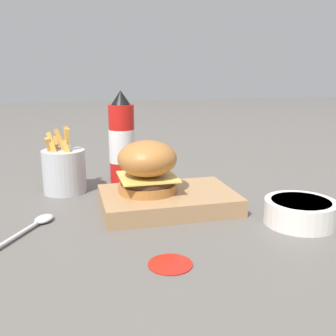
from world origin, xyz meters
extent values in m
plane|color=#5B5651|center=(0.00, 0.00, 0.00)|extent=(6.00, 6.00, 0.00)
cube|color=#A37A51|center=(-0.06, 0.07, 0.02)|extent=(0.27, 0.18, 0.03)
cylinder|color=#AD6B33|center=(-0.10, 0.09, 0.04)|extent=(0.12, 0.12, 0.02)
cylinder|color=#422819|center=(-0.10, 0.09, 0.06)|extent=(0.11, 0.11, 0.01)
cube|color=#EAC656|center=(-0.10, 0.09, 0.06)|extent=(0.11, 0.11, 0.00)
ellipsoid|color=#AD6B33|center=(-0.10, 0.09, 0.10)|extent=(0.12, 0.12, 0.07)
cylinder|color=red|center=(-0.12, 0.29, 0.10)|extent=(0.06, 0.06, 0.19)
cylinder|color=silver|center=(-0.12, 0.29, 0.09)|extent=(0.06, 0.06, 0.08)
cone|color=black|center=(-0.12, 0.29, 0.21)|extent=(0.05, 0.05, 0.03)
cylinder|color=#B7B7BC|center=(-0.26, 0.24, 0.05)|extent=(0.10, 0.10, 0.10)
cube|color=gold|center=(-0.28, 0.22, 0.10)|extent=(0.03, 0.03, 0.08)
cube|color=gold|center=(-0.27, 0.26, 0.09)|extent=(0.01, 0.03, 0.07)
cube|color=gold|center=(-0.25, 0.23, 0.10)|extent=(0.02, 0.02, 0.09)
cube|color=gold|center=(-0.25, 0.21, 0.09)|extent=(0.03, 0.03, 0.07)
cube|color=gold|center=(-0.28, 0.24, 0.09)|extent=(0.02, 0.03, 0.07)
cube|color=gold|center=(-0.26, 0.24, 0.10)|extent=(0.04, 0.02, 0.09)
cube|color=gold|center=(-0.25, 0.26, 0.10)|extent=(0.01, 0.03, 0.09)
cylinder|color=silver|center=(0.15, -0.07, 0.02)|extent=(0.13, 0.13, 0.04)
cylinder|color=#669356|center=(0.15, -0.07, 0.04)|extent=(0.11, 0.11, 0.01)
cylinder|color=silver|center=(-0.34, -0.01, 0.01)|extent=(0.07, 0.11, 0.01)
ellipsoid|color=silver|center=(-0.30, 0.06, 0.01)|extent=(0.05, 0.05, 0.01)
cylinder|color=#B21E14|center=(-0.11, -0.16, 0.00)|extent=(0.06, 0.06, 0.00)
camera|label=1|loc=(-0.25, -0.66, 0.27)|focal=42.00mm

